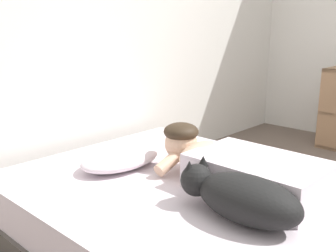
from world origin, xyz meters
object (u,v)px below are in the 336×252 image
at_px(dog, 241,197).
at_px(bed, 197,216).
at_px(pillow, 121,158).
at_px(cell_phone, 236,186).
at_px(person_lying, 234,166).
at_px(coffee_cup, 149,154).

bearing_deg(dog, bed, 67.46).
distance_m(bed, pillow, 0.56).
distance_m(bed, cell_phone, 0.26).
relative_size(bed, pillow, 3.93).
bearing_deg(dog, pillow, 85.81).
xyz_separation_m(pillow, cell_phone, (0.22, -0.65, -0.05)).
height_order(bed, cell_phone, cell_phone).
xyz_separation_m(bed, dog, (-0.14, -0.35, 0.27)).
relative_size(pillow, person_lying, 0.57).
bearing_deg(cell_phone, dog, -143.87).
relative_size(person_lying, coffee_cup, 7.36).
height_order(coffee_cup, cell_phone, coffee_cup).
height_order(person_lying, cell_phone, person_lying).
relative_size(bed, coffee_cup, 16.36).
height_order(dog, coffee_cup, dog).
bearing_deg(coffee_cup, person_lying, -87.43).
relative_size(coffee_cup, cell_phone, 0.89).
xyz_separation_m(pillow, dog, (-0.06, -0.86, 0.05)).
bearing_deg(person_lying, bed, 141.30).
bearing_deg(bed, dog, -112.54).
bearing_deg(cell_phone, pillow, 108.60).
bearing_deg(person_lying, dog, -141.02).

